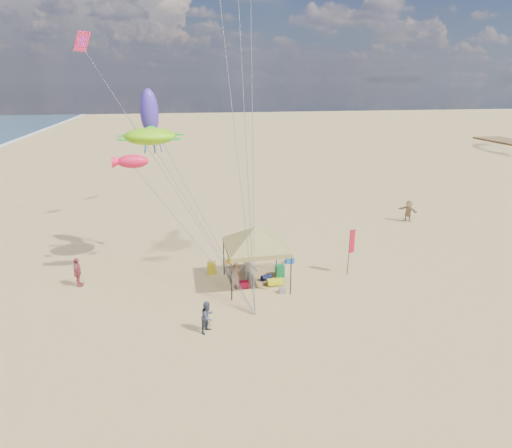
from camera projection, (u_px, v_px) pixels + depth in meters
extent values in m
plane|color=tan|center=(267.00, 320.00, 21.09)|extent=(280.00, 280.00, 0.00)
cylinder|color=black|center=(224.00, 258.00, 25.63)|extent=(0.07, 0.07, 2.18)
cylinder|color=black|center=(276.00, 254.00, 26.23)|extent=(0.07, 0.07, 2.18)
cylinder|color=black|center=(231.00, 282.00, 22.59)|extent=(0.07, 0.07, 2.18)
cylinder|color=black|center=(291.00, 277.00, 23.19)|extent=(0.07, 0.07, 2.18)
cube|color=olive|center=(256.00, 247.00, 24.02)|extent=(3.42, 3.42, 0.26)
pyramid|color=olive|center=(256.00, 227.00, 23.63)|extent=(6.61, 6.61, 1.09)
cylinder|color=black|center=(349.00, 252.00, 25.49)|extent=(0.04, 0.04, 2.91)
cube|color=#B50E23|center=(352.00, 241.00, 25.39)|extent=(0.40, 0.19, 1.45)
cube|color=#BA0E3B|center=(244.00, 285.00, 24.27)|extent=(0.54, 0.38, 0.38)
cube|color=blue|center=(290.00, 260.00, 27.54)|extent=(0.54, 0.38, 0.38)
cylinder|color=#0B1334|center=(266.00, 277.00, 25.16)|extent=(0.69, 0.54, 0.36)
cylinder|color=orange|center=(229.00, 260.00, 27.57)|extent=(0.54, 0.69, 0.36)
cube|color=#17823D|center=(280.00, 271.00, 25.65)|extent=(0.50, 0.50, 0.70)
cube|color=gold|center=(211.00, 268.00, 26.02)|extent=(0.50, 0.50, 0.70)
cube|color=slate|center=(282.00, 291.00, 23.67)|extent=(0.34, 0.30, 0.28)
cube|color=#F6FC1C|center=(275.00, 282.00, 24.59)|extent=(0.90, 0.50, 0.24)
imported|color=tan|center=(235.00, 275.00, 23.77)|extent=(0.80, 0.72, 1.84)
imported|color=#3B4351|center=(208.00, 317.00, 19.85)|extent=(0.94, 0.96, 1.56)
imported|color=beige|center=(248.00, 267.00, 25.08)|extent=(1.17, 0.87, 1.62)
imported|color=#A43F46|center=(78.00, 272.00, 24.24)|extent=(0.50, 1.05, 1.73)
imported|color=tan|center=(408.00, 211.00, 35.43)|extent=(1.40, 1.71, 1.83)
ellipsoid|color=#7EE20B|center=(150.00, 136.00, 24.35)|extent=(3.33, 2.88, 0.97)
ellipsoid|color=#FF1945|center=(133.00, 161.00, 22.82)|extent=(1.85, 1.37, 0.74)
ellipsoid|color=#482DB0|center=(149.00, 113.00, 25.72)|extent=(1.11, 1.11, 2.84)
cube|color=#FA245E|center=(82.00, 41.00, 28.31)|extent=(1.11, 1.48, 1.24)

